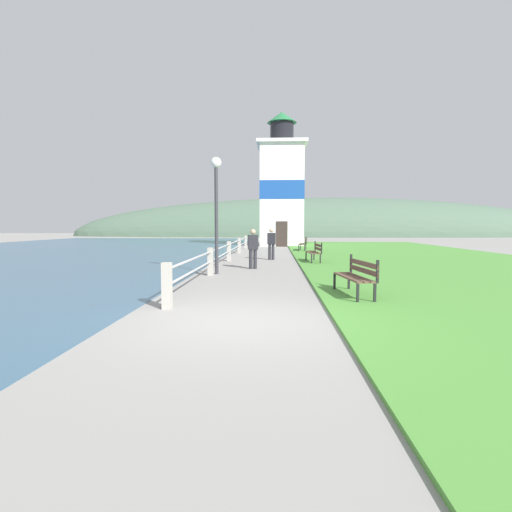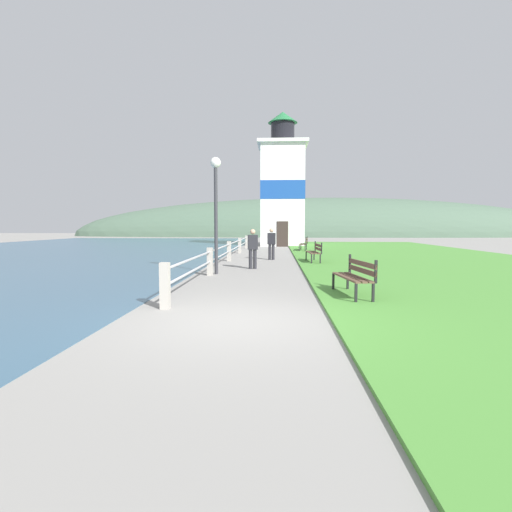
{
  "view_description": "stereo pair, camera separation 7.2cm",
  "coord_description": "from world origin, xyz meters",
  "px_view_note": "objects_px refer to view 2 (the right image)",
  "views": [
    {
      "loc": [
        0.61,
        -6.77,
        1.66
      ],
      "look_at": [
        -0.23,
        11.02,
        0.3
      ],
      "focal_mm": 28.0,
      "sensor_mm": 36.0,
      "label": 1
    },
    {
      "loc": [
        0.68,
        -6.77,
        1.66
      ],
      "look_at": [
        -0.23,
        11.02,
        0.3
      ],
      "focal_mm": 28.0,
      "sensor_mm": 36.0,
      "label": 2
    }
  ],
  "objects_px": {
    "park_bench_near": "(355,274)",
    "lamp_post": "(216,194)",
    "park_bench_midway": "(315,251)",
    "lighthouse": "(282,188)",
    "person_strolling": "(253,247)",
    "person_by_railing": "(271,243)",
    "park_bench_far": "(304,243)"
  },
  "relations": [
    {
      "from": "park_bench_near",
      "to": "lamp_post",
      "type": "xyz_separation_m",
      "value": [
        -3.89,
        4.32,
        2.2
      ]
    },
    {
      "from": "park_bench_near",
      "to": "park_bench_midway",
      "type": "xyz_separation_m",
      "value": [
        -0.11,
        8.57,
        -0.0
      ]
    },
    {
      "from": "lighthouse",
      "to": "person_strolling",
      "type": "xyz_separation_m",
      "value": [
        -1.37,
        -18.04,
        -3.9
      ]
    },
    {
      "from": "park_bench_midway",
      "to": "person_by_railing",
      "type": "bearing_deg",
      "value": -42.08
    },
    {
      "from": "park_bench_far",
      "to": "person_strolling",
      "type": "height_order",
      "value": "person_strolling"
    },
    {
      "from": "park_bench_near",
      "to": "person_by_railing",
      "type": "xyz_separation_m",
      "value": [
        -2.07,
        10.13,
        0.29
      ]
    },
    {
      "from": "person_strolling",
      "to": "person_by_railing",
      "type": "height_order",
      "value": "person_by_railing"
    },
    {
      "from": "park_bench_near",
      "to": "person_by_railing",
      "type": "distance_m",
      "value": 10.34
    },
    {
      "from": "person_strolling",
      "to": "person_by_railing",
      "type": "relative_size",
      "value": 1.0
    },
    {
      "from": "lamp_post",
      "to": "person_strolling",
      "type": "bearing_deg",
      "value": 55.33
    },
    {
      "from": "park_bench_far",
      "to": "lighthouse",
      "type": "bearing_deg",
      "value": -72.48
    },
    {
      "from": "person_strolling",
      "to": "park_bench_midway",
      "type": "bearing_deg",
      "value": -55.47
    },
    {
      "from": "park_bench_midway",
      "to": "person_strolling",
      "type": "height_order",
      "value": "person_strolling"
    },
    {
      "from": "park_bench_near",
      "to": "park_bench_midway",
      "type": "bearing_deg",
      "value": -97.07
    },
    {
      "from": "park_bench_midway",
      "to": "person_by_railing",
      "type": "relative_size",
      "value": 1.15
    },
    {
      "from": "person_strolling",
      "to": "person_by_railing",
      "type": "distance_m",
      "value": 4.18
    },
    {
      "from": "person_strolling",
      "to": "lamp_post",
      "type": "xyz_separation_m",
      "value": [
        -1.16,
        -1.67,
        1.91
      ]
    },
    {
      "from": "park_bench_midway",
      "to": "park_bench_far",
      "type": "distance_m",
      "value": 8.1
    },
    {
      "from": "person_strolling",
      "to": "park_bench_far",
      "type": "bearing_deg",
      "value": -24.24
    },
    {
      "from": "park_bench_near",
      "to": "person_strolling",
      "type": "height_order",
      "value": "person_strolling"
    },
    {
      "from": "park_bench_near",
      "to": "park_bench_midway",
      "type": "height_order",
      "value": "same"
    },
    {
      "from": "park_bench_far",
      "to": "lamp_post",
      "type": "relative_size",
      "value": 0.42
    },
    {
      "from": "park_bench_far",
      "to": "lamp_post",
      "type": "bearing_deg",
      "value": 79.87
    },
    {
      "from": "lamp_post",
      "to": "lighthouse",
      "type": "bearing_deg",
      "value": 82.69
    },
    {
      "from": "person_strolling",
      "to": "person_by_railing",
      "type": "xyz_separation_m",
      "value": [
        0.66,
        4.13,
        0.0
      ]
    },
    {
      "from": "lighthouse",
      "to": "lamp_post",
      "type": "xyz_separation_m",
      "value": [
        -2.53,
        -19.71,
        -1.99
      ]
    },
    {
      "from": "park_bench_near",
      "to": "person_by_railing",
      "type": "height_order",
      "value": "person_by_railing"
    },
    {
      "from": "park_bench_near",
      "to": "person_strolling",
      "type": "relative_size",
      "value": 1.18
    },
    {
      "from": "lighthouse",
      "to": "person_strolling",
      "type": "bearing_deg",
      "value": -94.35
    },
    {
      "from": "lighthouse",
      "to": "person_strolling",
      "type": "relative_size",
      "value": 7.13
    },
    {
      "from": "park_bench_near",
      "to": "lighthouse",
      "type": "height_order",
      "value": "lighthouse"
    },
    {
      "from": "person_by_railing",
      "to": "lamp_post",
      "type": "relative_size",
      "value": 0.39
    }
  ]
}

